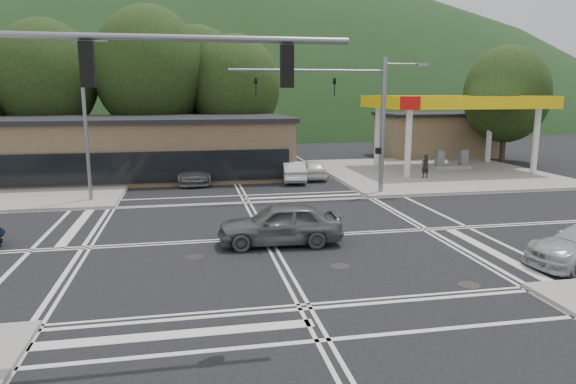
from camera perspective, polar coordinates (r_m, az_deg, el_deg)
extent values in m
plane|color=black|center=(21.57, -2.41, -5.14)|extent=(120.00, 120.00, 0.00)
cube|color=gray|center=(40.26, 15.81, 2.13)|extent=(16.00, 16.00, 0.15)
cube|color=gray|center=(37.91, -29.19, 0.61)|extent=(16.00, 16.00, 0.15)
cylinder|color=silver|center=(36.89, 13.22, 5.28)|extent=(0.44, 0.44, 5.00)
cylinder|color=silver|center=(42.41, 9.91, 6.12)|extent=(0.44, 0.44, 5.00)
cylinder|color=silver|center=(41.98, 25.83, 5.14)|extent=(0.44, 0.44, 5.00)
cylinder|color=silver|center=(46.90, 21.47, 5.98)|extent=(0.44, 0.44, 5.00)
cube|color=silver|center=(41.65, 18.06, 9.52)|extent=(12.00, 8.00, 0.60)
cube|color=yellow|center=(38.19, 20.98, 9.25)|extent=(12.20, 0.25, 0.90)
cube|color=yellow|center=(45.20, 15.59, 9.73)|extent=(12.20, 0.25, 0.90)
cube|color=yellow|center=(39.12, 10.23, 9.82)|extent=(0.25, 8.20, 0.90)
cube|color=yellow|center=(44.85, 24.87, 9.12)|extent=(0.25, 8.20, 0.90)
cube|color=red|center=(35.48, 13.43, 9.59)|extent=(1.40, 0.12, 0.90)
cube|color=gray|center=(42.04, 17.65, 2.63)|extent=(3.00, 1.00, 0.30)
cube|color=slate|center=(41.48, 16.49, 3.57)|extent=(0.60, 0.50, 1.30)
cube|color=slate|center=(42.44, 18.90, 3.59)|extent=(0.60, 0.50, 1.30)
cube|color=#846B4F|center=(51.17, 15.93, 6.00)|extent=(10.00, 6.00, 3.80)
cube|color=brown|center=(38.03, -18.45, 4.41)|extent=(24.00, 8.00, 4.00)
ellipsoid|color=#1F3618|center=(110.70, -9.48, 7.75)|extent=(252.00, 126.00, 140.00)
cylinder|color=#382619|center=(45.96, -24.85, 5.53)|extent=(0.50, 0.50, 4.84)
ellipsoid|color=black|center=(45.83, -25.33, 11.42)|extent=(8.00, 8.00, 9.20)
cylinder|color=#382619|center=(44.72, -14.82, 6.34)|extent=(0.50, 0.50, 5.28)
ellipsoid|color=black|center=(44.63, -15.15, 12.95)|extent=(9.00, 9.00, 10.35)
cylinder|color=#382619|center=(44.84, -5.79, 6.10)|extent=(0.50, 0.50, 4.40)
ellipsoid|color=black|center=(44.68, -5.90, 11.60)|extent=(7.60, 7.60, 8.74)
cylinder|color=#382619|center=(48.64, -9.78, 6.63)|extent=(0.50, 0.50, 4.84)
ellipsoid|color=black|center=(48.52, -9.96, 12.21)|extent=(8.40, 8.40, 9.66)
cylinder|color=#382619|center=(48.87, 22.79, 5.44)|extent=(0.50, 0.50, 3.96)
ellipsoid|color=black|center=(48.70, 23.13, 9.97)|extent=(7.20, 7.20, 8.28)
cylinder|color=slate|center=(30.03, -21.60, 7.39)|extent=(0.20, 0.20, 9.00)
cylinder|color=slate|center=(30.11, -22.18, 15.38)|extent=(2.20, 0.12, 0.12)
cube|color=slate|center=(29.93, -20.04, 15.55)|extent=(0.60, 0.25, 0.15)
cylinder|color=slate|center=(30.89, 10.50, 7.12)|extent=(0.28, 0.28, 8.00)
cylinder|color=slate|center=(29.50, 2.33, 13.34)|extent=(9.00, 0.16, 0.16)
imported|color=black|center=(29.86, 5.18, 11.55)|extent=(0.16, 0.20, 1.00)
imported|color=black|center=(28.94, -3.60, 11.59)|extent=(0.16, 0.20, 1.00)
cylinder|color=slate|center=(31.32, 12.84, 13.68)|extent=(2.40, 0.12, 0.12)
cube|color=slate|center=(31.78, 14.70, 13.55)|extent=(0.70, 0.30, 0.15)
cube|color=black|center=(30.92, 9.97, 4.54)|extent=(0.25, 0.30, 0.35)
cylinder|color=slate|center=(12.37, -14.49, 16.28)|extent=(9.00, 0.16, 0.16)
cube|color=black|center=(12.49, -21.41, 13.06)|extent=(0.30, 0.25, 1.00)
cube|color=black|center=(12.53, -0.12, 13.79)|extent=(0.30, 0.25, 1.00)
imported|color=#56585B|center=(20.52, -0.90, -3.54)|extent=(5.03, 2.25, 1.68)
imported|color=silver|center=(35.10, 0.60, 2.33)|extent=(1.98, 4.39, 1.40)
imported|color=silver|center=(36.29, 2.78, 2.55)|extent=(1.83, 4.00, 1.33)
imported|color=slate|center=(35.26, -10.54, 2.28)|extent=(2.32, 5.29, 1.51)
imported|color=black|center=(36.84, 14.99, 2.80)|extent=(0.67, 0.52, 1.65)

